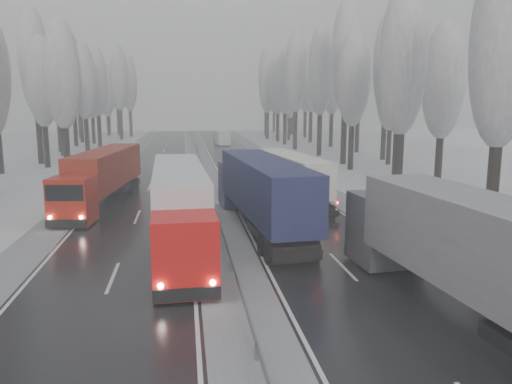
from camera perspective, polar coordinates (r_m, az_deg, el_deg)
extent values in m
cube|color=black|center=(41.01, 2.11, -0.53)|extent=(7.50, 200.00, 0.03)
cube|color=black|center=(40.49, -12.67, -0.91)|extent=(7.50, 200.00, 0.03)
cube|color=#95979C|center=(40.41, -5.23, -0.72)|extent=(3.00, 200.00, 0.04)
cube|color=#95979C|center=(42.16, 8.75, -0.34)|extent=(2.40, 200.00, 0.04)
cube|color=#95979C|center=(41.19, -19.55, -1.06)|extent=(2.40, 200.00, 0.04)
cube|color=slate|center=(40.31, -5.24, 0.09)|extent=(0.06, 200.00, 0.32)
cube|color=slate|center=(38.40, -5.08, -0.87)|extent=(0.12, 0.12, 0.60)
cube|color=slate|center=(70.05, -6.54, 4.08)|extent=(0.12, 0.12, 0.60)
cylinder|color=black|center=(30.88, 25.39, 0.21)|extent=(0.68, 0.68, 5.60)
ellipsoid|color=gray|center=(30.67, 26.56, 15.11)|extent=(3.60, 3.60, 11.45)
cylinder|color=black|center=(40.50, 15.93, 2.95)|extent=(0.68, 0.68, 5.62)
ellipsoid|color=gray|center=(40.35, 16.49, 14.33)|extent=(3.60, 3.60, 11.48)
cylinder|color=black|center=(46.53, 20.12, 3.18)|extent=(0.64, 0.64, 4.94)
ellipsoid|color=gray|center=(46.29, 20.66, 11.88)|extent=(3.60, 3.60, 10.09)
cylinder|color=black|center=(49.27, 15.69, 4.00)|extent=(0.66, 0.66, 5.32)
ellipsoid|color=gray|center=(49.10, 16.13, 12.86)|extent=(3.60, 3.60, 10.88)
cylinder|color=black|center=(53.77, 16.18, 4.99)|extent=(0.72, 0.72, 6.31)
ellipsoid|color=gray|center=(53.78, 16.67, 14.60)|extent=(3.60, 3.60, 12.90)
cylinder|color=black|center=(58.63, 10.80, 5.15)|extent=(0.67, 0.67, 5.38)
ellipsoid|color=gray|center=(58.49, 11.05, 12.66)|extent=(3.60, 3.60, 10.98)
cylinder|color=black|center=(64.64, 14.94, 5.08)|extent=(0.62, 0.62, 4.59)
ellipsoid|color=gray|center=(64.43, 15.21, 10.90)|extent=(3.60, 3.60, 9.39)
cylinder|color=black|center=(63.97, 9.99, 6.28)|extent=(0.76, 0.76, 6.95)
ellipsoid|color=gray|center=(64.10, 10.27, 15.16)|extent=(3.60, 3.60, 14.19)
cylinder|color=black|center=(70.13, 14.38, 6.29)|extent=(0.74, 0.74, 6.59)
ellipsoid|color=gray|center=(70.19, 14.73, 13.98)|extent=(3.60, 3.60, 13.46)
cylinder|color=black|center=(73.69, 7.26, 6.61)|extent=(0.72, 0.72, 6.37)
ellipsoid|color=gray|center=(73.71, 7.42, 13.69)|extent=(3.60, 3.60, 13.01)
cylinder|color=black|center=(79.67, 11.48, 6.61)|extent=(0.70, 0.70, 5.97)
ellipsoid|color=gray|center=(79.63, 11.70, 12.74)|extent=(3.60, 3.60, 12.20)
cylinder|color=black|center=(83.74, 4.50, 7.17)|extent=(0.74, 0.74, 6.65)
ellipsoid|color=gray|center=(83.80, 4.59, 13.67)|extent=(3.60, 3.60, 13.59)
cylinder|color=black|center=(89.49, 8.57, 7.11)|extent=(0.71, 0.71, 6.14)
ellipsoid|color=gray|center=(89.47, 8.72, 12.73)|extent=(3.60, 3.60, 12.54)
cylinder|color=black|center=(93.32, 3.31, 7.30)|extent=(0.71, 0.71, 6.05)
ellipsoid|color=gray|center=(93.30, 3.37, 12.61)|extent=(3.60, 3.60, 12.37)
cylinder|color=black|center=(98.54, 6.25, 7.48)|extent=(0.72, 0.72, 6.30)
ellipsoid|color=gray|center=(98.54, 6.35, 12.71)|extent=(3.60, 3.60, 12.87)
cylinder|color=black|center=(100.70, 2.49, 7.46)|extent=(0.70, 0.70, 5.88)
ellipsoid|color=gray|center=(100.66, 2.53, 12.24)|extent=(3.60, 3.60, 12.00)
cylinder|color=black|center=(105.26, 3.78, 7.29)|extent=(0.64, 0.64, 4.86)
ellipsoid|color=gray|center=(105.15, 3.82, 11.07)|extent=(3.60, 3.60, 9.92)
cylinder|color=black|center=(107.53, 1.31, 7.67)|extent=(0.70, 0.70, 5.98)
ellipsoid|color=gray|center=(107.50, 1.33, 12.22)|extent=(3.60, 3.60, 12.21)
cylinder|color=black|center=(113.30, 5.62, 7.80)|extent=(0.71, 0.71, 6.19)
ellipsoid|color=gray|center=(113.29, 5.70, 12.27)|extent=(3.60, 3.60, 12.64)
cylinder|color=black|center=(117.43, 1.15, 8.09)|extent=(0.75, 0.75, 6.86)
ellipsoid|color=gray|center=(117.49, 1.16, 12.87)|extent=(3.60, 3.60, 14.01)
cylinder|color=black|center=(122.69, 4.09, 7.85)|extent=(0.68, 0.68, 5.55)
ellipsoid|color=gray|center=(122.63, 4.14, 11.55)|extent=(3.60, 3.60, 11.33)
cylinder|color=black|center=(128.14, 1.13, 8.09)|extent=(0.71, 0.71, 6.09)
ellipsoid|color=gray|center=(128.13, 1.14, 11.98)|extent=(3.60, 3.60, 12.45)
cylinder|color=black|center=(132.57, 2.06, 8.02)|extent=(0.67, 0.67, 5.49)
ellipsoid|color=gray|center=(132.51, 2.08, 11.41)|extent=(3.60, 3.60, 11.21)
cylinder|color=black|center=(54.91, -20.80, 4.37)|extent=(0.67, 0.67, 5.44)
ellipsoid|color=gray|center=(54.77, -21.32, 12.48)|extent=(3.60, 3.60, 11.11)
cylinder|color=black|center=(64.64, -22.84, 4.92)|extent=(0.66, 0.66, 5.23)
ellipsoid|color=gray|center=(64.50, -23.30, 11.53)|extent=(3.60, 3.60, 10.68)
cylinder|color=black|center=(68.91, -23.50, 5.72)|extent=(0.74, 0.74, 6.60)
ellipsoid|color=gray|center=(68.97, -24.06, 13.55)|extent=(3.60, 3.60, 13.49)
cylinder|color=black|center=(73.96, -20.90, 5.57)|extent=(0.65, 0.65, 5.16)
ellipsoid|color=gray|center=(73.82, -21.27, 11.28)|extent=(3.60, 3.60, 10.54)
cylinder|color=black|center=(78.14, -21.28, 5.99)|extent=(0.69, 0.69, 5.79)
ellipsoid|color=gray|center=(78.08, -21.68, 12.06)|extent=(3.60, 3.60, 11.84)
cylinder|color=black|center=(80.24, -18.77, 6.18)|extent=(0.68, 0.68, 5.64)
ellipsoid|color=gray|center=(80.16, -19.10, 11.93)|extent=(3.60, 3.60, 11.53)
cylinder|color=black|center=(85.12, -21.52, 6.52)|extent=(0.73, 0.73, 6.56)
ellipsoid|color=gray|center=(85.16, -21.94, 12.81)|extent=(3.60, 3.60, 13.40)
cylinder|color=black|center=(90.11, -17.46, 6.67)|extent=(0.69, 0.69, 5.79)
ellipsoid|color=gray|center=(90.06, -17.74, 11.93)|extent=(3.60, 3.60, 11.84)
cylinder|color=black|center=(94.88, -19.95, 6.94)|extent=(0.74, 0.74, 6.65)
ellipsoid|color=gray|center=(94.92, -20.30, 12.67)|extent=(3.60, 3.60, 13.58)
cylinder|color=black|center=(99.76, -18.09, 6.74)|extent=(0.65, 0.65, 5.12)
ellipsoid|color=gray|center=(99.66, -18.32, 10.93)|extent=(3.60, 3.60, 10.46)
cylinder|color=black|center=(104.19, -19.30, 6.99)|extent=(0.69, 0.69, 5.84)
ellipsoid|color=gray|center=(104.15, -19.58, 11.57)|extent=(3.60, 3.60, 11.92)
cylinder|color=black|center=(109.84, -15.16, 7.55)|extent=(0.74, 0.74, 6.67)
ellipsoid|color=gray|center=(109.88, -15.40, 12.52)|extent=(3.60, 3.60, 13.63)
cylinder|color=black|center=(115.22, -19.47, 7.34)|extent=(0.72, 0.72, 6.31)
ellipsoid|color=gray|center=(115.23, -19.73, 11.82)|extent=(3.60, 3.60, 12.88)
cylinder|color=black|center=(119.06, -14.13, 7.68)|extent=(0.72, 0.72, 6.29)
ellipsoid|color=gray|center=(119.06, -14.32, 12.00)|extent=(3.60, 3.60, 12.84)
cylinder|color=black|center=(123.74, -16.53, 7.32)|extent=(0.64, 0.64, 4.86)
ellipsoid|color=gray|center=(123.65, -16.70, 10.53)|extent=(3.60, 3.60, 9.92)
cylinder|color=black|center=(125.99, -15.43, 7.82)|extent=(0.74, 0.74, 6.63)
ellipsoid|color=gray|center=(126.03, -15.64, 12.12)|extent=(3.60, 3.60, 13.54)
cylinder|color=black|center=(130.34, -16.43, 7.65)|extent=(0.69, 0.69, 5.79)
ellipsoid|color=gray|center=(130.30, -16.61, 11.28)|extent=(3.60, 3.60, 11.82)
cube|color=#46474A|center=(24.73, 13.85, -3.75)|extent=(2.95, 3.05, 3.26)
cube|color=black|center=(25.75, 12.55, -1.41)|extent=(2.50, 0.33, 1.09)
cube|color=black|center=(26.32, 12.28, -5.77)|extent=(2.72, 0.40, 0.54)
cube|color=slate|center=(17.61, 26.65, -6.33)|extent=(4.01, 14.30, 3.04)
cylinder|color=black|center=(23.81, 12.21, -7.28)|extent=(0.48, 1.16, 1.13)
cylinder|color=black|center=(24.85, 17.00, -6.76)|extent=(0.48, 1.16, 1.13)
sphere|color=white|center=(25.82, 10.21, -5.01)|extent=(0.24, 0.24, 0.24)
sphere|color=white|center=(26.69, 14.29, -4.67)|extent=(0.24, 0.24, 0.24)
cube|color=#1F1D4A|center=(37.14, -2.10, 1.07)|extent=(2.87, 2.97, 3.19)
cube|color=black|center=(38.33, -2.48, 2.47)|extent=(2.44, 0.31, 1.06)
cube|color=black|center=(38.75, -2.49, -0.47)|extent=(2.66, 0.38, 0.53)
cube|color=#141A37|center=(28.97, 0.96, 0.74)|extent=(3.83, 13.98, 2.97)
cube|color=black|center=(22.99, 5.13, -7.67)|extent=(2.44, 0.33, 0.48)
cube|color=black|center=(25.80, 2.98, -5.16)|extent=(2.81, 6.01, 0.48)
cube|color=black|center=(23.58, 4.68, -7.74)|extent=(2.44, 0.26, 0.64)
cylinder|color=black|center=(36.34, -3.57, -1.07)|extent=(0.46, 1.13, 1.10)
cylinder|color=black|center=(36.76, -0.13, -0.92)|extent=(0.46, 1.13, 1.10)
cylinder|color=black|center=(25.20, 0.79, -6.10)|extent=(0.46, 1.13, 1.10)
cylinder|color=black|center=(25.80, 5.63, -5.76)|extent=(0.46, 1.13, 1.10)
cylinder|color=black|center=(23.92, 1.58, -7.00)|extent=(0.46, 1.13, 1.10)
cylinder|color=black|center=(24.55, 6.66, -6.61)|extent=(0.46, 1.13, 1.10)
sphere|color=#FF0C05|center=(22.39, 2.75, -5.85)|extent=(0.21, 0.21, 0.21)
sphere|color=#FF0C05|center=(23.00, 7.62, -5.50)|extent=(0.21, 0.21, 0.21)
sphere|color=white|center=(38.54, -3.98, 0.10)|extent=(0.23, 0.23, 0.23)
sphere|color=white|center=(38.90, -1.04, 0.22)|extent=(0.23, 0.23, 0.23)
cube|color=beige|center=(45.26, 1.32, 2.36)|extent=(2.49, 2.57, 2.70)
cube|color=black|center=(46.26, 0.95, 3.32)|extent=(2.07, 0.31, 0.90)
cube|color=black|center=(46.57, 0.91, 1.24)|extent=(2.25, 0.38, 0.45)
cube|color=beige|center=(38.49, 4.15, 2.39)|extent=(3.54, 11.87, 2.52)
cube|color=black|center=(33.38, 7.31, -2.24)|extent=(2.07, 0.33, 0.40)
cube|color=black|center=(35.77, 5.76, -1.08)|extent=(2.50, 5.13, 0.40)
cube|color=black|center=(33.87, 7.00, -2.36)|extent=(2.06, 0.28, 0.54)
cylinder|color=black|center=(44.48, 0.39, 0.91)|extent=(0.41, 0.96, 0.93)
cylinder|color=black|center=(44.99, 2.72, 1.00)|extent=(0.41, 0.96, 0.93)
cylinder|color=black|center=(35.17, 4.51, -1.60)|extent=(0.41, 0.96, 0.93)
cylinder|color=black|center=(35.81, 7.37, -1.44)|extent=(0.41, 0.96, 0.93)
cylinder|color=black|center=(34.09, 5.14, -1.98)|extent=(0.41, 0.96, 0.93)
cylinder|color=black|center=(34.75, 8.08, -1.81)|extent=(0.41, 0.96, 0.93)
sphere|color=#FF0C05|center=(32.87, 6.00, -1.12)|extent=(0.18, 0.18, 0.18)
sphere|color=#FF0C05|center=(33.50, 8.74, -0.97)|extent=(0.18, 0.18, 0.18)
sphere|color=white|center=(46.33, -0.12, 1.65)|extent=(0.20, 0.20, 0.20)
sphere|color=white|center=(46.78, 1.91, 1.72)|extent=(0.20, 0.20, 0.20)
cube|color=silver|center=(91.80, -3.86, 6.23)|extent=(2.53, 5.73, 2.43)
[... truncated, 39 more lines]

